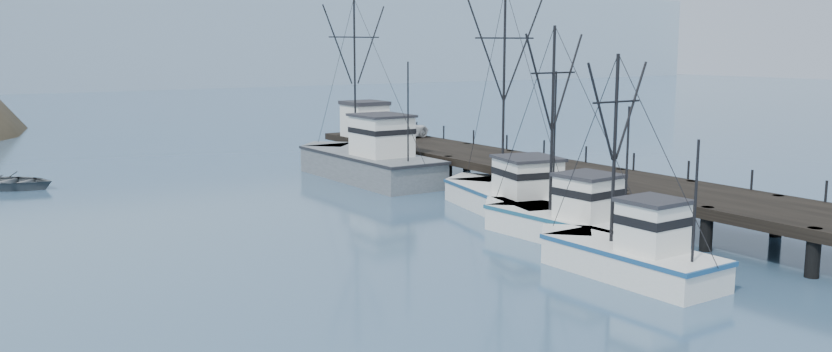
{
  "coord_description": "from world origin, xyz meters",
  "views": [
    {
      "loc": [
        -18.51,
        -21.55,
        9.02
      ],
      "look_at": [
        3.55,
        12.67,
        2.5
      ],
      "focal_mm": 35.0,
      "sensor_mm": 36.0,
      "label": 1
    }
  ],
  "objects_px": {
    "pier": "(530,167)",
    "work_vessel": "(366,161)",
    "trawler_mid": "(626,256)",
    "pickup_truck": "(400,129)",
    "trawler_near": "(564,222)",
    "trawler_far": "(512,198)",
    "motorboat": "(10,189)",
    "pier_shed": "(365,119)"
  },
  "relations": [
    {
      "from": "pier",
      "to": "work_vessel",
      "type": "height_order",
      "value": "work_vessel"
    },
    {
      "from": "trawler_mid",
      "to": "pickup_truck",
      "type": "xyz_separation_m",
      "value": [
        8.8,
        31.36,
        1.9
      ]
    },
    {
      "from": "trawler_near",
      "to": "trawler_far",
      "type": "distance_m",
      "value": 6.5
    },
    {
      "from": "motorboat",
      "to": "trawler_mid",
      "type": "bearing_deg",
      "value": -111.94
    },
    {
      "from": "pier_shed",
      "to": "pickup_truck",
      "type": "relative_size",
      "value": 0.62
    },
    {
      "from": "trawler_far",
      "to": "pier",
      "type": "bearing_deg",
      "value": 39.71
    },
    {
      "from": "trawler_mid",
      "to": "work_vessel",
      "type": "distance_m",
      "value": 26.55
    },
    {
      "from": "trawler_near",
      "to": "pickup_truck",
      "type": "distance_m",
      "value": 26.3
    },
    {
      "from": "pier",
      "to": "trawler_far",
      "type": "bearing_deg",
      "value": -140.29
    },
    {
      "from": "pickup_truck",
      "to": "work_vessel",
      "type": "bearing_deg",
      "value": 114.89
    },
    {
      "from": "trawler_mid",
      "to": "trawler_near",
      "type": "bearing_deg",
      "value": 69.23
    },
    {
      "from": "trawler_near",
      "to": "pickup_truck",
      "type": "relative_size",
      "value": 2.0
    },
    {
      "from": "trawler_far",
      "to": "trawler_near",
      "type": "bearing_deg",
      "value": -107.19
    },
    {
      "from": "trawler_near",
      "to": "trawler_far",
      "type": "height_order",
      "value": "trawler_far"
    },
    {
      "from": "motorboat",
      "to": "pier_shed",
      "type": "bearing_deg",
      "value": -52.64
    },
    {
      "from": "trawler_far",
      "to": "pier_shed",
      "type": "distance_m",
      "value": 22.0
    },
    {
      "from": "trawler_far",
      "to": "work_vessel",
      "type": "height_order",
      "value": "work_vessel"
    },
    {
      "from": "pier",
      "to": "trawler_near",
      "type": "xyz_separation_m",
      "value": [
        -6.32,
        -9.86,
        -0.87
      ]
    },
    {
      "from": "pier",
      "to": "pier_shed",
      "type": "xyz_separation_m",
      "value": [
        -1.5,
        18.0,
        1.73
      ]
    },
    {
      "from": "pickup_truck",
      "to": "trawler_far",
      "type": "bearing_deg",
      "value": 150.58
    },
    {
      "from": "trawler_far",
      "to": "motorboat",
      "type": "distance_m",
      "value": 32.22
    },
    {
      "from": "trawler_near",
      "to": "motorboat",
      "type": "relative_size",
      "value": 1.76
    },
    {
      "from": "pier_shed",
      "to": "pickup_truck",
      "type": "height_order",
      "value": "pier_shed"
    },
    {
      "from": "pickup_truck",
      "to": "pier",
      "type": "bearing_deg",
      "value": 163.3
    },
    {
      "from": "motorboat",
      "to": "pier",
      "type": "bearing_deg",
      "value": -85.3
    },
    {
      "from": "pier",
      "to": "pickup_truck",
      "type": "distance_m",
      "value": 15.58
    },
    {
      "from": "trawler_near",
      "to": "work_vessel",
      "type": "xyz_separation_m",
      "value": [
        0.76,
        20.42,
        0.41
      ]
    },
    {
      "from": "trawler_near",
      "to": "pickup_truck",
      "type": "bearing_deg",
      "value": 75.56
    },
    {
      "from": "pier",
      "to": "pickup_truck",
      "type": "xyz_separation_m",
      "value": [
        0.22,
        15.54,
        1.03
      ]
    },
    {
      "from": "trawler_mid",
      "to": "trawler_far",
      "type": "distance_m",
      "value": 12.86
    },
    {
      "from": "trawler_far",
      "to": "motorboat",
      "type": "height_order",
      "value": "trawler_far"
    },
    {
      "from": "pier",
      "to": "trawler_mid",
      "type": "xyz_separation_m",
      "value": [
        -8.58,
        -15.82,
        -0.87
      ]
    },
    {
      "from": "trawler_near",
      "to": "pier_shed",
      "type": "xyz_separation_m",
      "value": [
        4.82,
        27.86,
        2.6
      ]
    },
    {
      "from": "pier_shed",
      "to": "work_vessel",
      "type": "bearing_deg",
      "value": -118.6
    },
    {
      "from": "trawler_mid",
      "to": "pier_shed",
      "type": "relative_size",
      "value": 2.84
    },
    {
      "from": "work_vessel",
      "to": "motorboat",
      "type": "bearing_deg",
      "value": 156.91
    },
    {
      "from": "pier",
      "to": "work_vessel",
      "type": "xyz_separation_m",
      "value": [
        -5.56,
        10.56,
        -0.46
      ]
    },
    {
      "from": "work_vessel",
      "to": "pier",
      "type": "bearing_deg",
      "value": -62.24
    },
    {
      "from": "trawler_far",
      "to": "work_vessel",
      "type": "bearing_deg",
      "value": 94.66
    },
    {
      "from": "trawler_near",
      "to": "trawler_mid",
      "type": "bearing_deg",
      "value": -110.77
    },
    {
      "from": "pickup_truck",
      "to": "motorboat",
      "type": "bearing_deg",
      "value": 65.6
    },
    {
      "from": "pier_shed",
      "to": "motorboat",
      "type": "xyz_separation_m",
      "value": [
        -25.21,
        1.58,
        -3.42
      ]
    }
  ]
}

